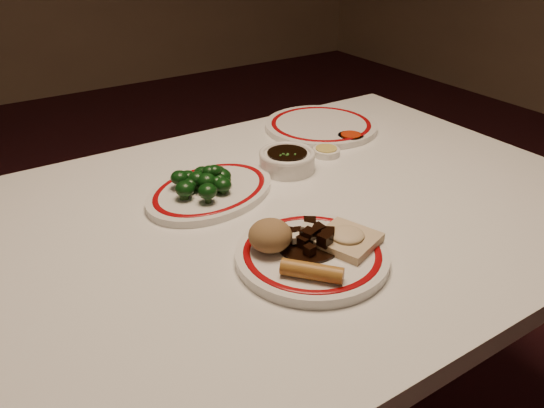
% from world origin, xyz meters
% --- Properties ---
extents(dining_table, '(1.20, 0.90, 0.75)m').
position_xyz_m(dining_table, '(0.00, 0.00, 0.66)').
color(dining_table, white).
rests_on(dining_table, ground).
extents(main_plate, '(0.29, 0.29, 0.02)m').
position_xyz_m(main_plate, '(-0.10, -0.17, 0.76)').
color(main_plate, white).
rests_on(main_plate, dining_table).
extents(rice_mound, '(0.07, 0.07, 0.05)m').
position_xyz_m(rice_mound, '(-0.16, -0.13, 0.79)').
color(rice_mound, olive).
rests_on(rice_mound, main_plate).
extents(spring_roll, '(0.08, 0.09, 0.03)m').
position_xyz_m(spring_roll, '(-0.15, -0.23, 0.78)').
color(spring_roll, '#B1762B').
rests_on(spring_roll, main_plate).
extents(fried_wonton, '(0.12, 0.12, 0.03)m').
position_xyz_m(fried_wonton, '(-0.04, -0.19, 0.78)').
color(fried_wonton, '#CCB790').
rests_on(fried_wonton, main_plate).
extents(stirfry_heap, '(0.10, 0.10, 0.03)m').
position_xyz_m(stirfry_heap, '(-0.09, -0.15, 0.78)').
color(stirfry_heap, black).
rests_on(stirfry_heap, main_plate).
extents(broccoli_plate, '(0.34, 0.32, 0.02)m').
position_xyz_m(broccoli_plate, '(-0.14, 0.12, 0.76)').
color(broccoli_plate, white).
rests_on(broccoli_plate, dining_table).
extents(broccoli_pile, '(0.12, 0.12, 0.05)m').
position_xyz_m(broccoli_pile, '(-0.15, 0.12, 0.79)').
color(broccoli_pile, '#23471C').
rests_on(broccoli_pile, broccoli_plate).
extents(soy_bowl, '(0.12, 0.12, 0.04)m').
position_xyz_m(soy_bowl, '(0.06, 0.14, 0.77)').
color(soy_bowl, white).
rests_on(soy_bowl, dining_table).
extents(sweet_sour_dish, '(0.06, 0.06, 0.02)m').
position_xyz_m(sweet_sour_dish, '(0.29, 0.19, 0.76)').
color(sweet_sour_dish, white).
rests_on(sweet_sour_dish, dining_table).
extents(mustard_dish, '(0.06, 0.06, 0.02)m').
position_xyz_m(mustard_dish, '(0.18, 0.15, 0.76)').
color(mustard_dish, white).
rests_on(mustard_dish, dining_table).
extents(far_plate, '(0.33, 0.33, 0.02)m').
position_xyz_m(far_plate, '(0.28, 0.29, 0.76)').
color(far_plate, white).
rests_on(far_plate, dining_table).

